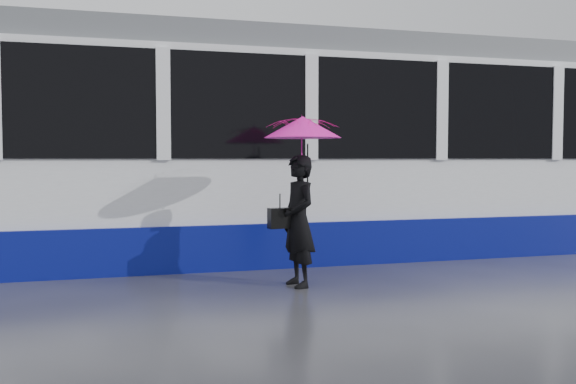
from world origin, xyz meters
name	(u,v)px	position (x,y,z in m)	size (l,w,h in m)	color
ground	(163,295)	(0.00, 0.00, 0.00)	(90.00, 90.00, 0.00)	#2C2C31
rails	(147,260)	(0.00, 2.50, 0.01)	(34.00, 1.51, 0.02)	#3F3D38
tram	(190,149)	(0.64, 2.50, 1.64)	(26.00, 2.56, 3.35)	white
woman	(298,221)	(1.58, 0.03, 0.77)	(0.56, 0.37, 1.54)	black
umbrella	(303,142)	(1.63, 0.03, 1.69)	(1.04, 1.04, 1.04)	#FF1593
handbag	(280,218)	(1.36, 0.05, 0.81)	(0.29, 0.16, 0.42)	black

